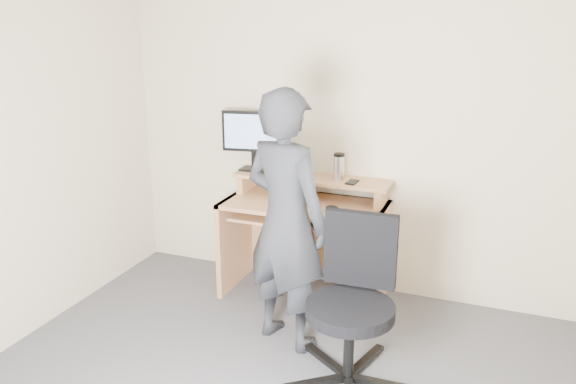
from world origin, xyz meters
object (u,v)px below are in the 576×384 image
Objects in this scene: monitor at (253,135)px; person at (286,221)px; desk at (308,225)px; office_chair at (354,296)px.

monitor is 1.06m from person.
desk is at bearing -62.96° from person.
monitor is 0.29× the size of person.
desk is 0.72× the size of person.
desk is 0.79m from person.
office_chair is at bearing 173.76° from person.
person reaches higher than desk.
person is (-0.51, 0.24, 0.31)m from office_chair.
monitor reaches higher than office_chair.
desk is 0.81m from monitor.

